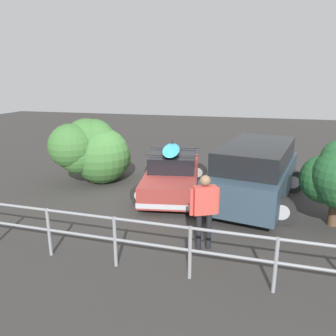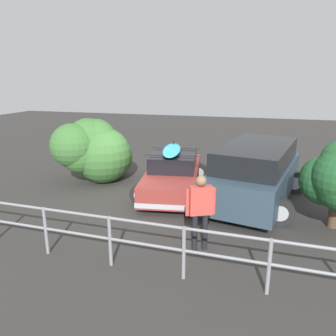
{
  "view_description": "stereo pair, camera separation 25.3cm",
  "coord_description": "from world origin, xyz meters",
  "px_view_note": "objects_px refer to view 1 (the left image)",
  "views": [
    {
      "loc": [
        -3.15,
        9.61,
        3.59
      ],
      "look_at": [
        -0.75,
        0.36,
        0.95
      ],
      "focal_mm": 35.0,
      "sensor_mm": 36.0,
      "label": 1
    },
    {
      "loc": [
        -3.39,
        9.54,
        3.59
      ],
      "look_at": [
        -0.75,
        0.36,
        0.95
      ],
      "focal_mm": 35.0,
      "sensor_mm": 36.0,
      "label": 2
    }
  ],
  "objects_px": {
    "person_bystander": "(204,206)",
    "bush_near_left": "(93,150)",
    "suv_car": "(255,172)",
    "sedan_car": "(173,173)"
  },
  "relations": [
    {
      "from": "sedan_car",
      "to": "suv_car",
      "type": "xyz_separation_m",
      "value": [
        -2.57,
        0.26,
        0.3
      ]
    },
    {
      "from": "suv_car",
      "to": "sedan_car",
      "type": "bearing_deg",
      "value": -5.84
    },
    {
      "from": "person_bystander",
      "to": "bush_near_left",
      "type": "distance_m",
      "value": 5.85
    },
    {
      "from": "sedan_car",
      "to": "person_bystander",
      "type": "xyz_separation_m",
      "value": [
        -1.54,
        3.5,
        0.4
      ]
    },
    {
      "from": "suv_car",
      "to": "bush_near_left",
      "type": "height_order",
      "value": "bush_near_left"
    },
    {
      "from": "suv_car",
      "to": "bush_near_left",
      "type": "xyz_separation_m",
      "value": [
        5.51,
        -0.52,
        0.25
      ]
    },
    {
      "from": "person_bystander",
      "to": "bush_near_left",
      "type": "relative_size",
      "value": 0.62
    },
    {
      "from": "sedan_car",
      "to": "bush_near_left",
      "type": "distance_m",
      "value": 2.99
    },
    {
      "from": "sedan_car",
      "to": "bush_near_left",
      "type": "height_order",
      "value": "bush_near_left"
    },
    {
      "from": "suv_car",
      "to": "bush_near_left",
      "type": "distance_m",
      "value": 5.54
    }
  ]
}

